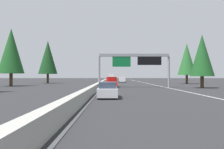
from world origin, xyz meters
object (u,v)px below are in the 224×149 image
(pickup_distant_b, at_px, (112,82))
(minivan_mid_right, at_px, (122,79))
(box_truck_far_center, at_px, (111,77))
(sign_gantry_overhead, at_px, (135,61))
(conifer_right_near, at_px, (202,56))
(conifer_left_mid, at_px, (48,57))
(conifer_right_mid, at_px, (187,59))
(sedan_mid_left, at_px, (108,90))
(conifer_left_near, at_px, (11,51))

(pickup_distant_b, relative_size, minivan_mid_right, 1.12)
(box_truck_far_center, bearing_deg, sign_gantry_overhead, -175.95)
(box_truck_far_center, bearing_deg, minivan_mid_right, -172.96)
(box_truck_far_center, relative_size, conifer_right_near, 0.94)
(conifer_right_near, bearing_deg, conifer_left_mid, 52.20)
(pickup_distant_b, distance_m, conifer_right_near, 16.33)
(sign_gantry_overhead, relative_size, conifer_right_near, 1.41)
(minivan_mid_right, xyz_separation_m, conifer_right_near, (-35.39, -11.98, 4.52))
(pickup_distant_b, xyz_separation_m, conifer_right_mid, (17.50, -19.48, 5.44))
(sign_gantry_overhead, bearing_deg, conifer_left_mid, 42.79)
(conifer_right_near, relative_size, conifer_left_mid, 0.76)
(minivan_mid_right, bearing_deg, sign_gantry_overhead, -178.51)
(conifer_right_near, bearing_deg, conifer_right_mid, -11.32)
(minivan_mid_right, bearing_deg, sedan_mid_left, 176.11)
(sedan_mid_left, height_order, conifer_right_near, conifer_right_near)
(conifer_right_mid, distance_m, conifer_left_near, 41.95)
(sign_gantry_overhead, bearing_deg, conifer_left_near, 77.49)
(pickup_distant_b, relative_size, box_truck_far_center, 0.66)
(sign_gantry_overhead, distance_m, conifer_left_near, 24.99)
(conifer_right_near, bearing_deg, sign_gantry_overhead, 80.29)
(sign_gantry_overhead, height_order, conifer_right_near, conifer_right_near)
(pickup_distant_b, relative_size, conifer_left_mid, 0.47)
(conifer_right_near, relative_size, conifer_left_near, 0.78)
(box_truck_far_center, bearing_deg, sedan_mid_left, 179.94)
(sign_gantry_overhead, xyz_separation_m, conifer_left_near, (5.39, 24.29, 2.29))
(pickup_distant_b, bearing_deg, conifer_right_mid, -48.06)
(sedan_mid_left, xyz_separation_m, minivan_mid_right, (52.74, -3.59, 0.27))
(sedan_mid_left, bearing_deg, conifer_left_mid, 22.21)
(sedan_mid_left, relative_size, conifer_left_mid, 0.37)
(conifer_right_mid, bearing_deg, sedan_mid_left, 152.75)
(sedan_mid_left, xyz_separation_m, conifer_left_near, (24.64, 19.83, 6.35))
(conifer_right_near, distance_m, conifer_left_near, 36.18)
(sedan_mid_left, bearing_deg, conifer_left_near, 38.82)
(conifer_right_near, xyz_separation_m, conifer_left_mid, (25.72, 33.16, 1.76))
(sign_gantry_overhead, xyz_separation_m, pickup_distant_b, (1.67, 4.15, -3.83))
(pickup_distant_b, bearing_deg, conifer_right_near, -103.16)
(sign_gantry_overhead, distance_m, minivan_mid_right, 33.71)
(sign_gantry_overhead, xyz_separation_m, box_truck_far_center, (61.90, 4.39, -3.13))
(minivan_mid_right, height_order, conifer_right_mid, conifer_right_mid)
(sign_gantry_overhead, xyz_separation_m, conifer_right_near, (-1.90, -11.11, 0.74))
(conifer_right_mid, bearing_deg, minivan_mid_right, 48.54)
(sedan_mid_left, bearing_deg, conifer_right_mid, -27.25)
(pickup_distant_b, distance_m, conifer_left_mid, 29.17)
(sign_gantry_overhead, height_order, box_truck_far_center, sign_gantry_overhead)
(minivan_mid_right, relative_size, conifer_left_near, 0.43)
(conifer_right_near, height_order, conifer_left_near, conifer_left_near)
(minivan_mid_right, height_order, box_truck_far_center, box_truck_far_center)
(box_truck_far_center, relative_size, conifer_right_mid, 0.81)
(conifer_right_near, xyz_separation_m, conifer_left_near, (7.29, 35.40, 1.56))
(pickup_distant_b, bearing_deg, minivan_mid_right, -5.88)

